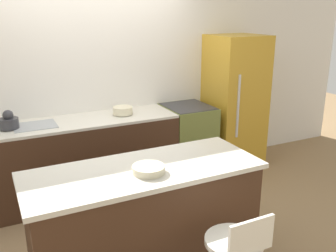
{
  "coord_description": "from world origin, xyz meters",
  "views": [
    {
      "loc": [
        -1.18,
        -3.72,
        2.13
      ],
      "look_at": [
        0.45,
        -0.43,
        0.98
      ],
      "focal_mm": 40.0,
      "sensor_mm": 36.0,
      "label": 1
    }
  ],
  "objects_px": {
    "mixing_bowl": "(123,110)",
    "kettle": "(9,121)",
    "refrigerator": "(234,103)",
    "oven_range": "(187,141)"
  },
  "relations": [
    {
      "from": "oven_range",
      "to": "mixing_bowl",
      "type": "xyz_separation_m",
      "value": [
        -0.88,
        0.01,
        0.52
      ]
    },
    {
      "from": "mixing_bowl",
      "to": "refrigerator",
      "type": "bearing_deg",
      "value": -0.32
    },
    {
      "from": "mixing_bowl",
      "to": "kettle",
      "type": "bearing_deg",
      "value": 180.0
    },
    {
      "from": "kettle",
      "to": "mixing_bowl",
      "type": "xyz_separation_m",
      "value": [
        1.25,
        0.0,
        -0.03
      ]
    },
    {
      "from": "oven_range",
      "to": "refrigerator",
      "type": "bearing_deg",
      "value": -0.3
    },
    {
      "from": "oven_range",
      "to": "mixing_bowl",
      "type": "relative_size",
      "value": 4.11
    },
    {
      "from": "oven_range",
      "to": "kettle",
      "type": "bearing_deg",
      "value": 179.86
    },
    {
      "from": "refrigerator",
      "to": "mixing_bowl",
      "type": "distance_m",
      "value": 1.61
    },
    {
      "from": "oven_range",
      "to": "kettle",
      "type": "height_order",
      "value": "kettle"
    },
    {
      "from": "oven_range",
      "to": "refrigerator",
      "type": "relative_size",
      "value": 0.52
    }
  ]
}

